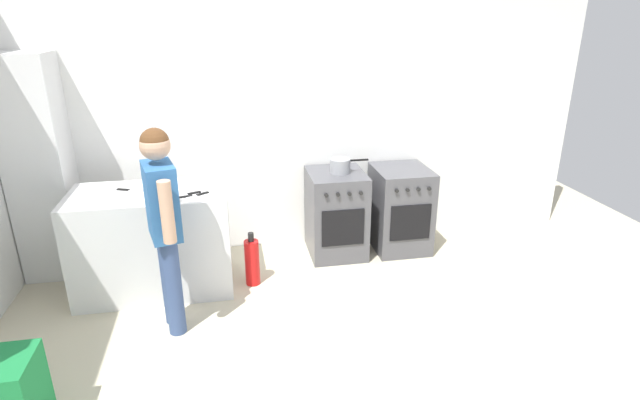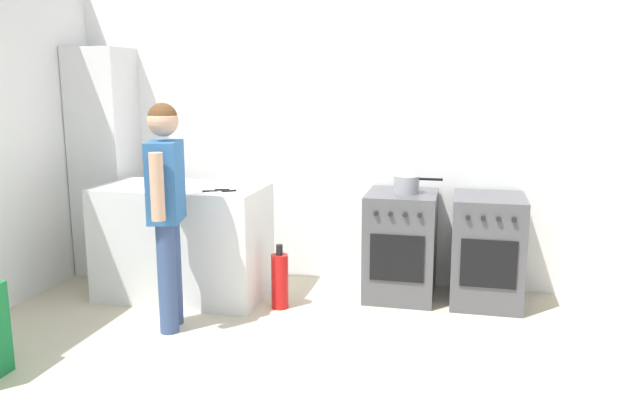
% 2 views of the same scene
% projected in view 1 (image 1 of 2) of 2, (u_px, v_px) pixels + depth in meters
% --- Properties ---
extents(ground_plane, '(8.00, 8.00, 0.00)m').
position_uv_depth(ground_plane, '(335.00, 352.00, 3.60)').
color(ground_plane, beige).
extents(back_wall, '(6.00, 0.10, 2.60)m').
position_uv_depth(back_wall, '(294.00, 120.00, 4.93)').
color(back_wall, white).
rests_on(back_wall, ground).
extents(counter_unit, '(1.30, 0.70, 0.90)m').
position_uv_depth(counter_unit, '(154.00, 241.00, 4.31)').
color(counter_unit, silver).
rests_on(counter_unit, ground).
extents(oven_left, '(0.54, 0.62, 0.85)m').
position_uv_depth(oven_left, '(336.00, 213.00, 4.96)').
color(oven_left, '#4C4C51').
rests_on(oven_left, ground).
extents(oven_right, '(0.54, 0.62, 0.85)m').
position_uv_depth(oven_right, '(400.00, 209.00, 5.08)').
color(oven_right, '#4C4C51').
rests_on(oven_right, ground).
extents(pot, '(0.38, 0.20, 0.14)m').
position_uv_depth(pot, '(340.00, 166.00, 4.79)').
color(pot, gray).
rests_on(pot, oven_left).
extents(knife_carving, '(0.32, 0.15, 0.01)m').
position_uv_depth(knife_carving, '(183.00, 195.00, 4.06)').
color(knife_carving, silver).
rests_on(knife_carving, counter_unit).
extents(knife_chef, '(0.31, 0.10, 0.01)m').
position_uv_depth(knife_chef, '(175.00, 198.00, 4.00)').
color(knife_chef, silver).
rests_on(knife_chef, counter_unit).
extents(knife_paring, '(0.19, 0.14, 0.01)m').
position_uv_depth(knife_paring, '(199.00, 195.00, 4.07)').
color(knife_paring, silver).
rests_on(knife_paring, counter_unit).
extents(knife_bread, '(0.34, 0.16, 0.01)m').
position_uv_depth(knife_bread, '(135.00, 191.00, 4.17)').
color(knife_bread, silver).
rests_on(knife_bread, counter_unit).
extents(person, '(0.28, 0.56, 1.57)m').
position_uv_depth(person, '(163.00, 216.00, 3.58)').
color(person, '#384C7A').
rests_on(person, ground).
extents(fire_extinguisher, '(0.13, 0.13, 0.50)m').
position_uv_depth(fire_extinguisher, '(252.00, 262.00, 4.44)').
color(fire_extinguisher, red).
rests_on(fire_extinguisher, ground).
extents(larder_cabinet, '(0.48, 0.44, 2.00)m').
position_uv_depth(larder_cabinet, '(41.00, 170.00, 4.39)').
color(larder_cabinet, silver).
rests_on(larder_cabinet, ground).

